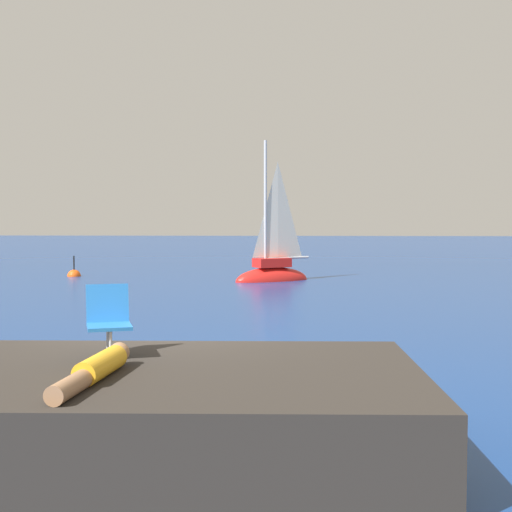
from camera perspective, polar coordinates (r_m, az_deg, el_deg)
ground_plane at (r=10.64m, az=-7.83°, el=-10.36°), size 160.00×160.00×0.00m
shore_ledge at (r=7.65m, az=-11.07°, el=-12.27°), size 6.40×3.49×0.91m
boulder_inland at (r=9.76m, az=-1.74°, el=-11.58°), size 1.09×1.14×0.59m
sailboat_near at (r=27.29m, az=1.33°, el=-1.34°), size 3.22×2.49×5.92m
person_sunbather at (r=7.05m, az=-12.80°, el=-8.86°), size 0.35×1.76×0.25m
beach_chair at (r=8.21m, az=-11.82°, el=-4.82°), size 0.64×0.71×0.80m
marker_buoy at (r=30.31m, az=-14.47°, el=-1.58°), size 0.56×0.56×1.13m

